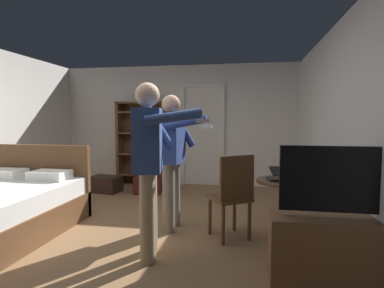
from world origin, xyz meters
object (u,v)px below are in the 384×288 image
(bookshelf, at_px, (142,140))
(person_striped_shirt, at_px, (172,152))
(tv_flatscreen, at_px, (335,246))
(laptop, at_px, (283,176))
(wooden_chair, at_px, (232,193))
(side_table, at_px, (284,200))
(suitcase_small, at_px, (105,184))
(person_blue_shirt, at_px, (149,157))
(bottle_on_table, at_px, (299,171))
(suitcase_dark, at_px, (148,184))

(bookshelf, distance_m, person_striped_shirt, 2.85)
(tv_flatscreen, relative_size, laptop, 3.14)
(wooden_chair, bearing_deg, side_table, 8.28)
(suitcase_small, bearing_deg, tv_flatscreen, -31.76)
(bookshelf, bearing_deg, person_blue_shirt, -69.90)
(laptop, relative_size, suitcase_small, 0.67)
(bookshelf, xyz_separation_m, wooden_chair, (2.03, -2.78, -0.41))
(wooden_chair, height_order, suitcase_small, wooden_chair)
(wooden_chair, bearing_deg, person_striped_shirt, 163.20)
(bottle_on_table, bearing_deg, bookshelf, 134.78)
(laptop, bearing_deg, person_striped_shirt, 171.90)
(tv_flatscreen, height_order, suitcase_dark, tv_flatscreen)
(tv_flatscreen, bearing_deg, person_striped_shirt, 145.49)
(side_table, xyz_separation_m, laptop, (-0.02, -0.04, 0.28))
(person_striped_shirt, bearing_deg, person_blue_shirt, -92.26)
(bottle_on_table, bearing_deg, laptop, 167.04)
(bookshelf, relative_size, laptop, 4.67)
(bottle_on_table, bearing_deg, side_table, 150.26)
(person_blue_shirt, bearing_deg, bookshelf, 110.10)
(bookshelf, distance_m, bottle_on_table, 3.91)
(side_table, bearing_deg, bookshelf, 134.12)
(side_table, height_order, suitcase_dark, side_table)
(bookshelf, distance_m, side_table, 3.79)
(wooden_chair, relative_size, person_blue_shirt, 0.57)
(bookshelf, height_order, person_striped_shirt, bookshelf)
(laptop, xyz_separation_m, person_striped_shirt, (-1.32, 0.19, 0.23))
(side_table, relative_size, bottle_on_table, 2.40)
(bottle_on_table, height_order, person_striped_shirt, person_striped_shirt)
(bookshelf, height_order, suitcase_dark, bookshelf)
(person_blue_shirt, bearing_deg, suitcase_small, 123.67)
(bottle_on_table, distance_m, person_striped_shirt, 1.51)
(bookshelf, relative_size, wooden_chair, 1.77)
(person_blue_shirt, relative_size, suitcase_dark, 3.62)
(side_table, height_order, suitcase_small, side_table)
(person_blue_shirt, bearing_deg, laptop, 25.14)
(tv_flatscreen, bearing_deg, suitcase_dark, 131.12)
(laptop, xyz_separation_m, suitcase_small, (-3.06, 1.92, -0.60))
(tv_flatscreen, height_order, side_table, tv_flatscreen)
(laptop, distance_m, bottle_on_table, 0.18)
(bookshelf, relative_size, person_striped_shirt, 1.04)
(bookshelf, bearing_deg, bottle_on_table, -45.22)
(bottle_on_table, distance_m, wooden_chair, 0.77)
(side_table, bearing_deg, person_striped_shirt, 173.82)
(wooden_chair, xyz_separation_m, person_striped_shirt, (-0.76, 0.23, 0.44))
(bottle_on_table, xyz_separation_m, wooden_chair, (-0.72, -0.00, -0.28))
(suitcase_dark, bearing_deg, bottle_on_table, -47.17)
(laptop, height_order, suitcase_dark, laptop)
(laptop, distance_m, suitcase_dark, 3.03)
(bookshelf, height_order, bottle_on_table, bookshelf)
(bottle_on_table, distance_m, person_blue_shirt, 1.65)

